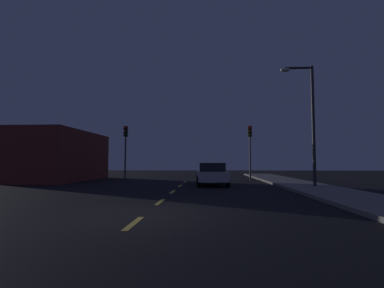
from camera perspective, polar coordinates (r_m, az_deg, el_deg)
ground_plane at (r=15.41m, az=-3.52°, el=-9.10°), size 80.00×80.00×0.00m
sidewalk_curb_right at (r=16.32m, az=23.93°, el=-8.22°), size 3.00×40.00×0.15m
lane_stripe_nearest at (r=7.41m, az=-11.33°, el=-14.94°), size 0.16×1.60×0.01m
lane_stripe_second at (r=11.08m, az=-6.27°, el=-11.20°), size 0.16×1.60×0.01m
lane_stripe_third at (r=14.82m, az=-3.80°, el=-9.30°), size 0.16×1.60×0.01m
lane_stripe_fourth at (r=18.58m, az=-2.34°, el=-8.16°), size 0.16×1.60×0.01m
lane_stripe_fifth at (r=22.36m, az=-1.38°, el=-7.40°), size 0.16×1.60×0.01m
traffic_signal_left at (r=25.68m, az=-12.89°, el=0.40°), size 0.32×0.38×4.60m
traffic_signal_right at (r=24.90m, az=11.27°, el=0.41°), size 0.32×0.38×4.54m
car_stopped_ahead at (r=18.99m, az=3.85°, el=-5.83°), size 2.12×4.53×1.45m
street_lamp_right at (r=18.07m, az=21.72°, el=5.50°), size 1.90×0.36×7.05m
storefront_left at (r=26.18m, az=-23.86°, el=-2.18°), size 4.26×9.43×3.99m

